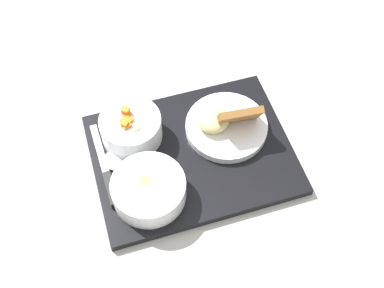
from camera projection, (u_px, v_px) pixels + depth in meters
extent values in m
plane|color=#ADA89E|center=(192.00, 157.00, 0.99)|extent=(4.00, 4.00, 0.00)
cube|color=black|center=(192.00, 154.00, 0.99)|extent=(0.41, 0.32, 0.02)
cylinder|color=white|center=(131.00, 128.00, 0.98)|extent=(0.12, 0.12, 0.06)
torus|color=white|center=(130.00, 120.00, 0.96)|extent=(0.13, 0.13, 0.01)
cylinder|color=#8EBC6B|center=(140.00, 120.00, 0.96)|extent=(0.05, 0.05, 0.01)
cylinder|color=#8EBC6B|center=(133.00, 125.00, 0.95)|extent=(0.06, 0.06, 0.02)
cylinder|color=#8EBC6B|center=(136.00, 116.00, 0.97)|extent=(0.07, 0.07, 0.02)
cube|color=orange|center=(127.00, 116.00, 0.96)|extent=(0.02, 0.02, 0.01)
cube|color=orange|center=(127.00, 121.00, 0.95)|extent=(0.03, 0.03, 0.01)
cube|color=orange|center=(126.00, 111.00, 0.96)|extent=(0.02, 0.02, 0.02)
cube|color=orange|center=(125.00, 125.00, 0.94)|extent=(0.02, 0.02, 0.02)
cube|color=orange|center=(126.00, 126.00, 0.95)|extent=(0.02, 0.02, 0.01)
cylinder|color=white|center=(149.00, 190.00, 0.91)|extent=(0.14, 0.14, 0.05)
torus|color=white|center=(148.00, 184.00, 0.89)|extent=(0.14, 0.14, 0.01)
cylinder|color=#C67F3D|center=(149.00, 189.00, 0.90)|extent=(0.12, 0.12, 0.04)
cube|color=#E5A356|center=(145.00, 182.00, 0.89)|extent=(0.03, 0.03, 0.01)
cylinder|color=white|center=(226.00, 127.00, 1.00)|extent=(0.17, 0.17, 0.02)
ellipsoid|color=#E5CC7F|center=(213.00, 119.00, 0.98)|extent=(0.09, 0.09, 0.03)
cube|color=#93602D|center=(238.00, 117.00, 0.98)|extent=(0.09, 0.06, 0.09)
cube|color=silver|center=(100.00, 149.00, 0.98)|extent=(0.02, 0.13, 0.00)
cube|color=black|center=(111.00, 189.00, 0.92)|extent=(0.02, 0.07, 0.02)
ellipsoid|color=silver|center=(113.00, 160.00, 0.96)|extent=(0.04, 0.05, 0.01)
cube|color=silver|center=(122.00, 195.00, 0.92)|extent=(0.01, 0.11, 0.01)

